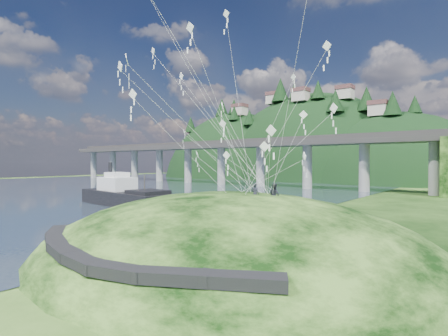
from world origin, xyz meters
The scene contains 10 objects.
ground centered at (0.00, 0.00, 0.00)m, with size 320.00×320.00×0.00m, color black.
water centered at (-72.00, 30.00, 0.01)m, with size 240.00×240.00×0.00m, color #304159.
grass_hill centered at (8.00, 2.00, -1.50)m, with size 36.00×32.00×13.00m.
footpath centered at (7.46, -9.74, 2.08)m, with size 22.29×5.84×0.83m.
bridge centered at (-26.46, 70.07, 9.70)m, with size 160.00×11.00×15.00m.
far_ridge centered at (-43.58, 122.17, -7.44)m, with size 153.00×70.00×94.50m.
work_barge centered at (-25.12, 15.11, 1.89)m, with size 22.06×8.17×7.54m.
wooden_dock centered at (-8.52, 3.68, 0.39)m, with size 12.00×6.96×0.88m.
kite_flyers centered at (10.85, 3.34, 5.86)m, with size 2.21×1.81×1.97m.
kite_swarm centered at (6.42, 1.62, 14.48)m, with size 19.86×17.99×19.21m.
Camera 1 is at (25.73, -21.63, 7.61)m, focal length 28.00 mm.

